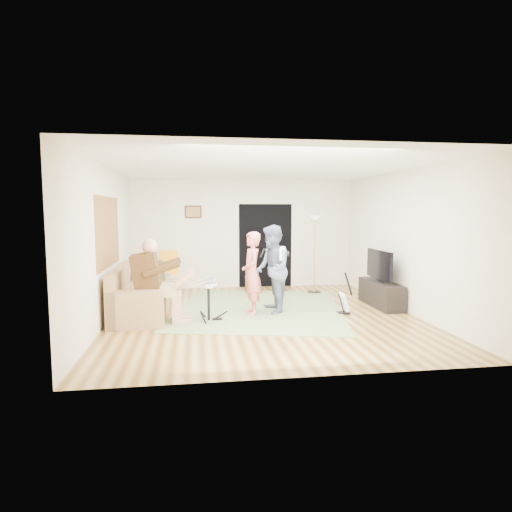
{
  "coord_description": "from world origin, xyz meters",
  "views": [
    {
      "loc": [
        -1.23,
        -7.65,
        1.92
      ],
      "look_at": [
        -0.08,
        0.3,
        1.07
      ],
      "focal_mm": 30.0,
      "sensor_mm": 36.0,
      "label": 1
    }
  ],
  "objects_px": {
    "television": "(379,265)",
    "drum_kit": "(209,303)",
    "guitarist": "(272,269)",
    "torchiere_lamp": "(315,240)",
    "singer": "(252,273)",
    "tv_cabinet": "(381,294)",
    "sofa": "(137,299)",
    "dining_chair": "(170,280)",
    "guitar_spare": "(344,302)"
  },
  "relations": [
    {
      "from": "television",
      "to": "drum_kit",
      "type": "bearing_deg",
      "value": -168.63
    },
    {
      "from": "guitarist",
      "to": "torchiere_lamp",
      "type": "distance_m",
      "value": 2.29
    },
    {
      "from": "singer",
      "to": "television",
      "type": "distance_m",
      "value": 2.66
    },
    {
      "from": "torchiere_lamp",
      "to": "tv_cabinet",
      "type": "bearing_deg",
      "value": -58.58
    },
    {
      "from": "sofa",
      "to": "dining_chair",
      "type": "xyz_separation_m",
      "value": [
        0.51,
        1.78,
        0.06
      ]
    },
    {
      "from": "torchiere_lamp",
      "to": "guitar_spare",
      "type": "bearing_deg",
      "value": -90.53
    },
    {
      "from": "guitar_spare",
      "to": "dining_chair",
      "type": "xyz_separation_m",
      "value": [
        -3.32,
        2.26,
        0.14
      ]
    },
    {
      "from": "guitarist",
      "to": "tv_cabinet",
      "type": "distance_m",
      "value": 2.38
    },
    {
      "from": "dining_chair",
      "to": "television",
      "type": "height_order",
      "value": "television"
    },
    {
      "from": "sofa",
      "to": "singer",
      "type": "relative_size",
      "value": 1.44
    },
    {
      "from": "guitarist",
      "to": "guitar_spare",
      "type": "bearing_deg",
      "value": 78.38
    },
    {
      "from": "sofa",
      "to": "torchiere_lamp",
      "type": "relative_size",
      "value": 1.22
    },
    {
      "from": "guitarist",
      "to": "torchiere_lamp",
      "type": "bearing_deg",
      "value": 143.63
    },
    {
      "from": "drum_kit",
      "to": "torchiere_lamp",
      "type": "bearing_deg",
      "value": 41.45
    },
    {
      "from": "torchiere_lamp",
      "to": "singer",
      "type": "bearing_deg",
      "value": -132.55
    },
    {
      "from": "guitar_spare",
      "to": "tv_cabinet",
      "type": "xyz_separation_m",
      "value": [
        0.97,
        0.53,
        0.03
      ]
    },
    {
      "from": "drum_kit",
      "to": "torchiere_lamp",
      "type": "relative_size",
      "value": 0.4
    },
    {
      "from": "sofa",
      "to": "dining_chair",
      "type": "bearing_deg",
      "value": 74.0
    },
    {
      "from": "guitar_spare",
      "to": "drum_kit",
      "type": "bearing_deg",
      "value": -176.28
    },
    {
      "from": "guitarist",
      "to": "dining_chair",
      "type": "xyz_separation_m",
      "value": [
        -1.99,
        1.99,
        -0.47
      ]
    },
    {
      "from": "guitar_spare",
      "to": "torchiere_lamp",
      "type": "height_order",
      "value": "torchiere_lamp"
    },
    {
      "from": "guitarist",
      "to": "drum_kit",
      "type": "bearing_deg",
      "value": -69.61
    },
    {
      "from": "sofa",
      "to": "dining_chair",
      "type": "distance_m",
      "value": 1.85
    },
    {
      "from": "guitarist",
      "to": "tv_cabinet",
      "type": "relative_size",
      "value": 1.19
    },
    {
      "from": "guitar_spare",
      "to": "tv_cabinet",
      "type": "relative_size",
      "value": 0.56
    },
    {
      "from": "torchiere_lamp",
      "to": "tv_cabinet",
      "type": "relative_size",
      "value": 1.3
    },
    {
      "from": "dining_chair",
      "to": "guitar_spare",
      "type": "bearing_deg",
      "value": -44.22
    },
    {
      "from": "television",
      "to": "singer",
      "type": "bearing_deg",
      "value": -172.75
    },
    {
      "from": "tv_cabinet",
      "to": "sofa",
      "type": "bearing_deg",
      "value": -179.48
    },
    {
      "from": "guitarist",
      "to": "television",
      "type": "xyz_separation_m",
      "value": [
        2.24,
        0.25,
        0.02
      ]
    },
    {
      "from": "television",
      "to": "guitarist",
      "type": "bearing_deg",
      "value": -173.62
    },
    {
      "from": "tv_cabinet",
      "to": "drum_kit",
      "type": "bearing_deg",
      "value": -168.79
    },
    {
      "from": "singer",
      "to": "tv_cabinet",
      "type": "distance_m",
      "value": 2.76
    },
    {
      "from": "drum_kit",
      "to": "singer",
      "type": "distance_m",
      "value": 1.0
    },
    {
      "from": "singer",
      "to": "television",
      "type": "relative_size",
      "value": 1.43
    },
    {
      "from": "torchiere_lamp",
      "to": "dining_chair",
      "type": "distance_m",
      "value": 3.46
    },
    {
      "from": "sofa",
      "to": "television",
      "type": "distance_m",
      "value": 4.78
    },
    {
      "from": "guitarist",
      "to": "torchiere_lamp",
      "type": "xyz_separation_m",
      "value": [
        1.34,
        1.81,
        0.42
      ]
    },
    {
      "from": "television",
      "to": "tv_cabinet",
      "type": "bearing_deg",
      "value": -0.0
    },
    {
      "from": "singer",
      "to": "television",
      "type": "bearing_deg",
      "value": 93.9
    },
    {
      "from": "guitar_spare",
      "to": "dining_chair",
      "type": "relative_size",
      "value": 0.77
    },
    {
      "from": "dining_chair",
      "to": "tv_cabinet",
      "type": "relative_size",
      "value": 0.73
    },
    {
      "from": "dining_chair",
      "to": "guitarist",
      "type": "bearing_deg",
      "value": -54.8
    },
    {
      "from": "tv_cabinet",
      "to": "television",
      "type": "height_order",
      "value": "television"
    },
    {
      "from": "drum_kit",
      "to": "tv_cabinet",
      "type": "relative_size",
      "value": 0.52
    },
    {
      "from": "drum_kit",
      "to": "television",
      "type": "bearing_deg",
      "value": 11.37
    },
    {
      "from": "guitarist",
      "to": "television",
      "type": "relative_size",
      "value": 1.54
    },
    {
      "from": "singer",
      "to": "dining_chair",
      "type": "height_order",
      "value": "singer"
    },
    {
      "from": "dining_chair",
      "to": "television",
      "type": "bearing_deg",
      "value": -32.18
    },
    {
      "from": "drum_kit",
      "to": "television",
      "type": "relative_size",
      "value": 0.67
    }
  ]
}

